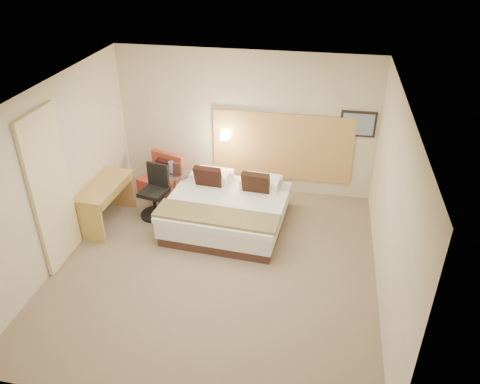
% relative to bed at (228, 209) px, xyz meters
% --- Properties ---
extents(floor, '(4.80, 5.00, 0.02)m').
position_rel_bed_xyz_m(floor, '(0.06, -1.16, -0.32)').
color(floor, '#7E6C55').
rests_on(floor, ground).
extents(ceiling, '(4.80, 5.00, 0.02)m').
position_rel_bed_xyz_m(ceiling, '(0.06, -1.16, 2.40)').
color(ceiling, white).
rests_on(ceiling, floor).
extents(wall_back, '(4.80, 0.02, 2.70)m').
position_rel_bed_xyz_m(wall_back, '(0.06, 1.35, 1.04)').
color(wall_back, beige).
rests_on(wall_back, floor).
extents(wall_front, '(4.80, 0.02, 2.70)m').
position_rel_bed_xyz_m(wall_front, '(0.06, -3.67, 1.04)').
color(wall_front, beige).
rests_on(wall_front, floor).
extents(wall_left, '(0.02, 5.00, 2.70)m').
position_rel_bed_xyz_m(wall_left, '(-2.35, -1.16, 1.04)').
color(wall_left, beige).
rests_on(wall_left, floor).
extents(wall_right, '(0.02, 5.00, 2.70)m').
position_rel_bed_xyz_m(wall_right, '(2.47, -1.16, 1.04)').
color(wall_right, beige).
rests_on(wall_right, floor).
extents(headboard_panel, '(2.60, 0.04, 1.30)m').
position_rel_bed_xyz_m(headboard_panel, '(0.76, 1.31, 0.64)').
color(headboard_panel, tan).
rests_on(headboard_panel, wall_back).
extents(art_frame, '(0.62, 0.03, 0.47)m').
position_rel_bed_xyz_m(art_frame, '(2.08, 1.32, 1.19)').
color(art_frame, black).
rests_on(art_frame, wall_back).
extents(art_canvas, '(0.54, 0.01, 0.39)m').
position_rel_bed_xyz_m(art_canvas, '(2.08, 1.30, 1.19)').
color(art_canvas, gray).
rests_on(art_canvas, wall_back).
extents(lamp_arm, '(0.02, 0.12, 0.02)m').
position_rel_bed_xyz_m(lamp_arm, '(-0.29, 1.26, 0.84)').
color(lamp_arm, white).
rests_on(lamp_arm, wall_back).
extents(lamp_shade, '(0.15, 0.15, 0.15)m').
position_rel_bed_xyz_m(lamp_shade, '(-0.29, 1.20, 0.84)').
color(lamp_shade, '#FFEDC6').
rests_on(lamp_shade, wall_back).
extents(curtain, '(0.06, 0.90, 2.42)m').
position_rel_bed_xyz_m(curtain, '(-2.30, -1.41, 0.91)').
color(curtain, beige).
rests_on(curtain, wall_left).
extents(bottle_a, '(0.08, 0.08, 0.22)m').
position_rel_bed_xyz_m(bottle_a, '(-1.18, 0.57, 0.41)').
color(bottle_a, '#81A0C7').
rests_on(bottle_a, side_table).
extents(bottle_b, '(0.08, 0.08, 0.22)m').
position_rel_bed_xyz_m(bottle_b, '(-1.17, 0.59, 0.41)').
color(bottle_b, '#789FBA').
rests_on(bottle_b, side_table).
extents(menu_folder, '(0.15, 0.08, 0.24)m').
position_rel_bed_xyz_m(menu_folder, '(-1.04, 0.49, 0.42)').
color(menu_folder, '#3A1D18').
rests_on(menu_folder, side_table).
extents(bed, '(2.07, 2.03, 0.95)m').
position_rel_bed_xyz_m(bed, '(0.00, 0.00, 0.00)').
color(bed, '#3F261F').
rests_on(bed, floor).
extents(lounge_chair, '(0.87, 0.81, 0.75)m').
position_rel_bed_xyz_m(lounge_chair, '(-1.46, 0.86, -0.01)').
color(lounge_chair, tan).
rests_on(lounge_chair, floor).
extents(side_table, '(0.64, 0.64, 0.61)m').
position_rel_bed_xyz_m(side_table, '(-1.12, 0.53, 0.03)').
color(side_table, silver).
rests_on(side_table, floor).
extents(desk, '(0.62, 1.26, 0.77)m').
position_rel_bed_xyz_m(desk, '(-2.06, -0.35, 0.29)').
color(desk, '#B38846').
rests_on(desk, floor).
extents(desk_chair, '(0.63, 0.63, 0.95)m').
position_rel_bed_xyz_m(desk_chair, '(-1.32, 0.06, 0.08)').
color(desk_chair, black).
rests_on(desk_chair, floor).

